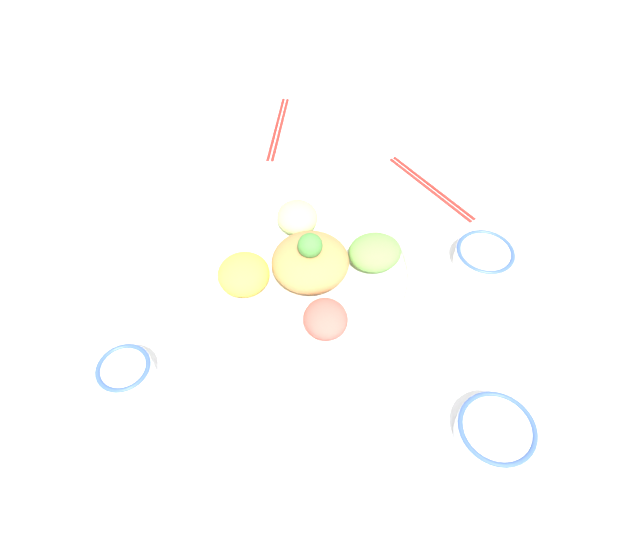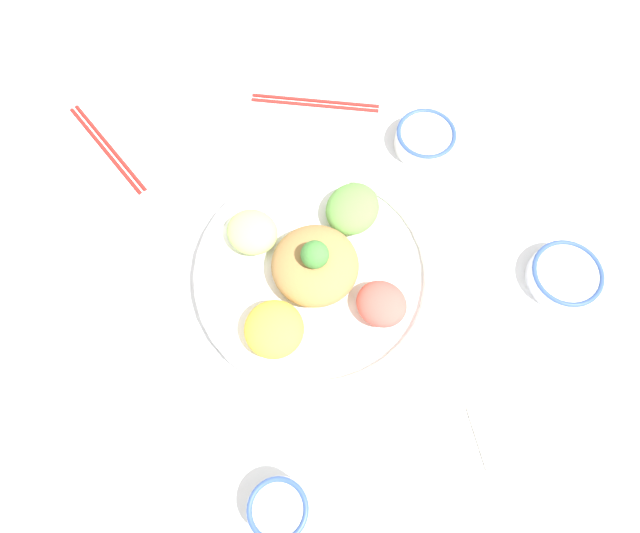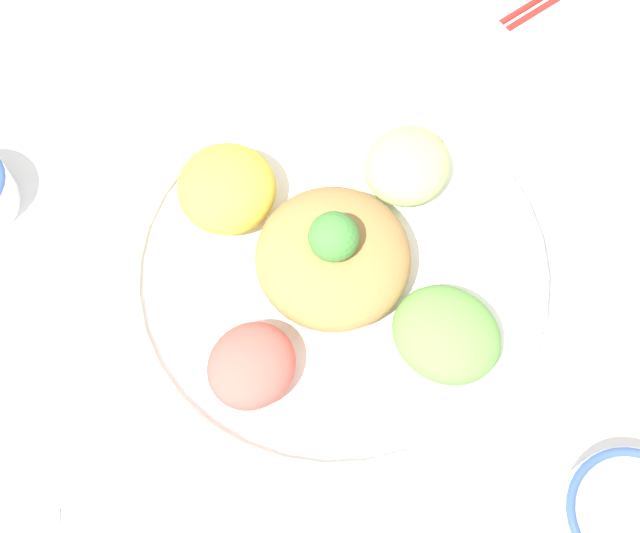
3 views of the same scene
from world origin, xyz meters
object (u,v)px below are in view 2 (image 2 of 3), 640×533
at_px(salad_platter, 315,271).
at_px(sauce_bowl_dark, 425,138).
at_px(rice_bowl_blue, 279,509).
at_px(chopsticks_pair_near, 315,102).
at_px(sauce_bowl_red, 565,276).
at_px(serving_spoon_main, 470,407).
at_px(serving_spoon_extra, 159,452).
at_px(chopsticks_pair_far, 107,148).

distance_m(salad_platter, sauce_bowl_dark, 0.31).
height_order(salad_platter, rice_bowl_blue, salad_platter).
bearing_deg(chopsticks_pair_near, sauce_bowl_red, 144.97).
xyz_separation_m(rice_bowl_blue, serving_spoon_main, (-0.11, -0.28, -0.02)).
xyz_separation_m(sauce_bowl_red, serving_spoon_extra, (0.26, 0.60, -0.02)).
bearing_deg(salad_platter, sauce_bowl_red, -137.76).
xyz_separation_m(sauce_bowl_dark, serving_spoon_main, (-0.33, 0.30, -0.02)).
bearing_deg(chopsticks_pair_far, serving_spoon_extra, -23.92).
xyz_separation_m(salad_platter, rice_bowl_blue, (-0.19, 0.27, -0.00)).
relative_size(chopsticks_pair_near, chopsticks_pair_far, 0.86).
bearing_deg(serving_spoon_main, sauce_bowl_dark, 171.88).
bearing_deg(chopsticks_pair_near, salad_platter, 96.36).
bearing_deg(chopsticks_pair_far, rice_bowl_blue, -11.13).
height_order(sauce_bowl_dark, serving_spoon_extra, sauce_bowl_dark).
relative_size(chopsticks_pair_far, serving_spoon_extra, 1.63).
height_order(sauce_bowl_dark, chopsticks_pair_near, sauce_bowl_dark).
height_order(serving_spoon_main, serving_spoon_extra, same).
xyz_separation_m(salad_platter, serving_spoon_extra, (-0.02, 0.34, -0.02)).
height_order(salad_platter, sauce_bowl_red, salad_platter).
bearing_deg(rice_bowl_blue, serving_spoon_main, -110.89).
relative_size(sauce_bowl_dark, chopsticks_pair_far, 0.45).
bearing_deg(sauce_bowl_dark, serving_spoon_main, 137.61).
xyz_separation_m(sauce_bowl_red, sauce_bowl_dark, (0.31, -0.05, 0.00)).
bearing_deg(sauce_bowl_red, serving_spoon_extra, 66.03).
xyz_separation_m(salad_platter, chopsticks_pair_far, (0.43, 0.07, -0.02)).
bearing_deg(serving_spoon_main, chopsticks_pair_far, -139.55).
bearing_deg(serving_spoon_main, salad_platter, -144.55).
height_order(sauce_bowl_dark, chopsticks_pair_far, sauce_bowl_dark).
bearing_deg(serving_spoon_extra, salad_platter, -100.14).
bearing_deg(sauce_bowl_dark, chopsticks_pair_near, 17.34).
distance_m(chopsticks_pair_near, serving_spoon_main, 0.58).
bearing_deg(rice_bowl_blue, sauce_bowl_red, -99.88).
relative_size(sauce_bowl_red, chopsticks_pair_near, 0.57).
distance_m(rice_bowl_blue, serving_spoon_extra, 0.19).
bearing_deg(chopsticks_pair_near, rice_bowl_blue, 92.36).
bearing_deg(salad_platter, serving_spoon_main, -178.81).
distance_m(rice_bowl_blue, chopsticks_pair_near, 0.67).
relative_size(salad_platter, chopsticks_pair_near, 1.92).
bearing_deg(sauce_bowl_red, chopsticks_pair_far, 24.97).
bearing_deg(sauce_bowl_red, serving_spoon_main, 93.22).
distance_m(chopsticks_pair_near, chopsticks_pair_far, 0.37).
bearing_deg(serving_spoon_main, sauce_bowl_red, 127.48).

